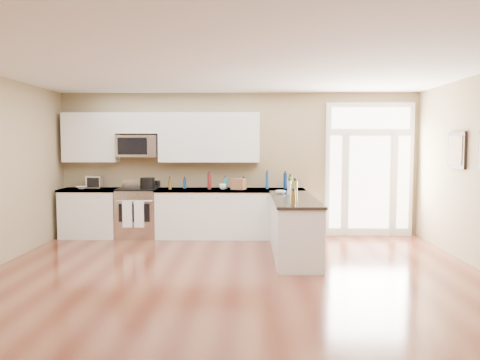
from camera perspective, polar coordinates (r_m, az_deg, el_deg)
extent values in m
plane|color=#5A2719|center=(5.52, -1.09, -14.58)|extent=(8.00, 8.00, 0.00)
plane|color=#94825E|center=(9.23, -0.13, 1.93)|extent=(7.00, 0.00, 7.00)
plane|color=#94825E|center=(1.30, -8.25, -13.30)|extent=(7.00, 0.00, 7.00)
plane|color=white|center=(5.32, -1.13, 15.28)|extent=(8.00, 8.00, 0.00)
cube|color=white|center=(9.52, -17.76, -3.95)|extent=(1.06, 0.62, 0.90)
cube|color=black|center=(9.58, -17.71, -6.32)|extent=(1.02, 0.52, 0.10)
cube|color=black|center=(9.47, -17.83, -1.13)|extent=(1.10, 0.66, 0.04)
cube|color=white|center=(9.02, -1.16, -4.20)|extent=(2.81, 0.62, 0.90)
cube|color=black|center=(9.08, -1.16, -6.69)|extent=(2.77, 0.52, 0.10)
cube|color=black|center=(8.96, -1.17, -1.22)|extent=(2.85, 0.66, 0.04)
cube|color=white|center=(7.61, 6.58, -5.82)|extent=(0.65, 2.28, 0.90)
cube|color=black|center=(7.69, 6.56, -8.75)|extent=(0.61, 2.18, 0.10)
cube|color=black|center=(7.54, 6.61, -2.30)|extent=(0.69, 2.32, 0.04)
cube|color=white|center=(9.57, -17.74, 4.95)|extent=(1.04, 0.33, 0.95)
cube|color=white|center=(9.09, -3.77, 5.19)|extent=(1.94, 0.33, 0.95)
cube|color=white|center=(9.32, -12.32, 6.77)|extent=(0.82, 0.33, 0.40)
cube|color=silver|center=(9.27, -12.33, 4.07)|extent=(0.78, 0.40, 0.42)
cube|color=black|center=(9.09, -13.00, 4.05)|extent=(0.56, 0.01, 0.32)
cube|color=white|center=(9.49, 15.45, 1.23)|extent=(1.70, 0.08, 2.60)
cube|color=white|center=(9.45, 15.50, -0.30)|extent=(0.78, 0.02, 1.80)
cube|color=white|center=(9.31, 11.56, -0.30)|extent=(0.22, 0.02, 1.80)
cube|color=white|center=(9.64, 19.30, -0.30)|extent=(0.22, 0.02, 1.80)
cube|color=white|center=(9.44, 15.65, 7.29)|extent=(1.50, 0.02, 0.40)
cube|color=black|center=(8.11, 24.94, 3.31)|extent=(0.04, 0.58, 0.58)
cube|color=brown|center=(8.10, 24.77, 3.31)|extent=(0.01, 0.46, 0.46)
cube|color=silver|center=(9.26, -12.31, -4.01)|extent=(0.76, 0.63, 0.92)
cube|color=black|center=(9.20, -12.36, -1.08)|extent=(0.76, 0.60, 0.03)
cube|color=silver|center=(9.49, -11.94, -0.46)|extent=(0.76, 0.04, 0.14)
cube|color=black|center=(8.95, -12.79, -3.92)|extent=(0.58, 0.01, 0.34)
cylinder|color=silver|center=(8.89, -12.85, -2.54)|extent=(0.70, 0.02, 0.02)
cube|color=white|center=(8.94, -13.59, -4.06)|extent=(0.18, 0.02, 0.50)
cube|color=white|center=(8.89, -12.21, -4.09)|extent=(0.18, 0.02, 0.50)
cylinder|color=black|center=(9.12, -11.20, -0.32)|extent=(0.36, 0.36, 0.22)
cube|color=silver|center=(9.50, -17.27, -0.24)|extent=(0.30, 0.24, 0.25)
cube|color=brown|center=(8.85, -0.19, -0.50)|extent=(0.30, 0.26, 0.21)
imported|color=white|center=(9.46, -18.77, -0.88)|extent=(0.27, 0.27, 0.05)
imported|color=white|center=(8.13, 4.96, -1.48)|extent=(0.19, 0.19, 0.05)
imported|color=white|center=(8.85, -2.11, -0.81)|extent=(0.18, 0.18, 0.11)
cylinder|color=#19591E|center=(8.95, 0.46, -0.46)|extent=(0.07, 0.07, 0.20)
cylinder|color=navy|center=(8.98, 3.34, -0.08)|extent=(0.06, 0.06, 0.32)
cylinder|color=brown|center=(6.69, 6.52, -2.16)|extent=(0.07, 0.07, 0.19)
cylinder|color=olive|center=(6.99, 6.71, -1.37)|extent=(0.08, 0.08, 0.32)
cylinder|color=#26727F|center=(8.94, -1.78, -0.41)|extent=(0.08, 0.08, 0.22)
cylinder|color=#591919|center=(8.88, -3.74, -0.18)|extent=(0.08, 0.08, 0.30)
cylinder|color=#B2B2B7|center=(7.98, 6.01, -0.94)|extent=(0.06, 0.06, 0.24)
cylinder|color=navy|center=(9.06, 5.53, -0.10)|extent=(0.07, 0.07, 0.30)
cylinder|color=#3F7226|center=(8.28, 6.15, -0.56)|extent=(0.08, 0.08, 0.29)
cylinder|color=#19591E|center=(7.64, 6.48, -1.26)|extent=(0.06, 0.06, 0.21)
cylinder|color=navy|center=(9.12, -6.77, -0.44)|extent=(0.06, 0.06, 0.19)
cylinder|color=brown|center=(8.97, -8.53, -0.48)|extent=(0.06, 0.06, 0.21)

